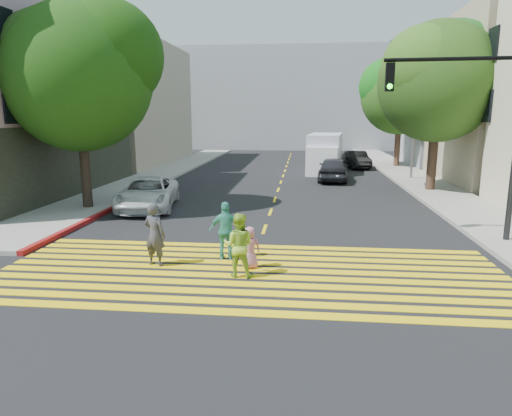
% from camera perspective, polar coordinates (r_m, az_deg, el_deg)
% --- Properties ---
extents(ground, '(120.00, 120.00, 0.00)m').
position_cam_1_polar(ground, '(10.96, -1.65, -10.35)').
color(ground, black).
extents(sidewalk_left, '(3.00, 40.00, 0.15)m').
position_cam_1_polar(sidewalk_left, '(33.80, -11.11, 4.51)').
color(sidewalk_left, gray).
rests_on(sidewalk_left, ground).
extents(sidewalk_right, '(3.00, 60.00, 0.15)m').
position_cam_1_polar(sidewalk_right, '(26.38, 21.57, 1.98)').
color(sidewalk_right, gray).
rests_on(sidewalk_right, ground).
extents(curb_red, '(0.20, 8.00, 0.16)m').
position_cam_1_polar(curb_red, '(18.52, -20.74, -1.72)').
color(curb_red, maroon).
rests_on(curb_red, ground).
extents(crosswalk, '(13.40, 5.30, 0.01)m').
position_cam_1_polar(crosswalk, '(12.14, -0.85, -8.09)').
color(crosswalk, yellow).
rests_on(crosswalk, ground).
extents(lane_line, '(0.12, 34.40, 0.01)m').
position_cam_1_polar(lane_line, '(32.86, 3.53, 4.38)').
color(lane_line, yellow).
rests_on(lane_line, ground).
extents(building_left_tan, '(12.00, 16.00, 10.00)m').
position_cam_1_polar(building_left_tan, '(41.86, -19.01, 12.18)').
color(building_left_tan, tan).
rests_on(building_left_tan, ground).
extents(building_right_grey, '(10.00, 10.00, 10.00)m').
position_cam_1_polar(building_right_grey, '(42.35, 25.28, 11.70)').
color(building_right_grey, gray).
rests_on(building_right_grey, ground).
extents(backdrop_block, '(30.00, 8.00, 12.00)m').
position_cam_1_polar(backdrop_block, '(58.13, 4.72, 13.39)').
color(backdrop_block, gray).
rests_on(backdrop_block, ground).
extents(tree_left, '(6.80, 6.24, 8.80)m').
position_cam_1_polar(tree_left, '(21.01, -21.11, 15.84)').
color(tree_left, black).
rests_on(tree_left, ground).
extents(tree_right_near, '(8.14, 8.14, 9.00)m').
position_cam_1_polar(tree_right_near, '(26.30, 21.95, 15.10)').
color(tree_right_near, black).
rests_on(tree_right_near, ground).
extents(tree_right_far, '(6.89, 6.34, 8.81)m').
position_cam_1_polar(tree_right_far, '(37.84, 17.76, 13.83)').
color(tree_right_far, '#3D2317').
rests_on(tree_right_far, ground).
extents(pedestrian_man, '(0.74, 0.60, 1.76)m').
position_cam_1_polar(pedestrian_man, '(12.79, -12.54, -3.26)').
color(pedestrian_man, '#38373F').
rests_on(pedestrian_man, ground).
extents(pedestrian_woman, '(0.84, 0.67, 1.66)m').
position_cam_1_polar(pedestrian_woman, '(11.68, -2.20, -4.66)').
color(pedestrian_woman, '#93BF34').
rests_on(pedestrian_woman, ground).
extents(pedestrian_child, '(0.64, 0.50, 1.16)m').
position_cam_1_polar(pedestrian_child, '(12.34, -0.78, -4.97)').
color(pedestrian_child, '#BD6D87').
rests_on(pedestrian_child, ground).
extents(pedestrian_extra, '(1.03, 0.57, 1.67)m').
position_cam_1_polar(pedestrian_extra, '(13.12, -3.75, -2.82)').
color(pedestrian_extra, teal).
rests_on(pedestrian_extra, ground).
extents(white_sedan, '(3.07, 5.28, 1.38)m').
position_cam_1_polar(white_sedan, '(20.73, -13.35, 1.80)').
color(white_sedan, silver).
rests_on(white_sedan, ground).
extents(dark_car_near, '(2.23, 4.67, 1.54)m').
position_cam_1_polar(dark_car_near, '(29.23, 9.66, 4.86)').
color(dark_car_near, black).
rests_on(dark_car_near, ground).
extents(silver_car, '(2.12, 4.91, 1.41)m').
position_cam_1_polar(silver_car, '(38.54, 9.08, 6.36)').
color(silver_car, '#939596').
rests_on(silver_car, ground).
extents(dark_car_parked, '(1.97, 4.23, 1.34)m').
position_cam_1_polar(dark_car_parked, '(36.68, 12.47, 5.93)').
color(dark_car_parked, black).
rests_on(dark_car_parked, ground).
extents(white_van, '(2.85, 6.05, 2.75)m').
position_cam_1_polar(white_van, '(33.50, 8.58, 6.65)').
color(white_van, silver).
rests_on(white_van, ground).
extents(traffic_signal, '(4.22, 0.51, 6.18)m').
position_cam_1_polar(traffic_signal, '(15.99, 26.20, 10.08)').
color(traffic_signal, black).
rests_on(traffic_signal, ground).
extents(street_lamp, '(1.95, 0.57, 8.68)m').
position_cam_1_polar(street_lamp, '(30.57, 19.06, 12.60)').
color(street_lamp, gray).
rests_on(street_lamp, ground).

